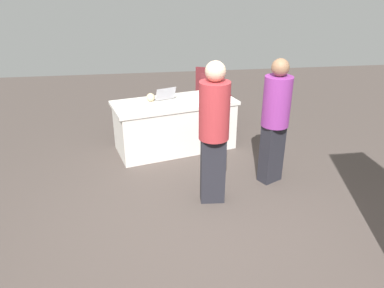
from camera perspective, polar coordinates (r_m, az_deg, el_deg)
name	(u,v)px	position (r m, az deg, el deg)	size (l,w,h in m)	color
ground_plane	(195,229)	(3.99, 0.47, -13.25)	(14.40, 14.40, 0.00)	#4C423D
table_foreground	(175,125)	(5.61, -2.68, 3.02)	(1.97, 1.21, 0.77)	silver
chair_tucked_right	(208,87)	(7.06, 2.51, 8.95)	(0.57, 0.57, 0.95)	#9E9993
chair_aisle	(215,96)	(6.45, 3.61, 7.60)	(0.61, 0.61, 0.97)	#9E9993
person_presenter	(214,128)	(4.02, 3.47, 2.54)	(0.37, 0.37, 1.68)	#26262D
person_attendee_standing	(275,117)	(4.59, 12.99, 4.20)	(0.46, 0.46, 1.61)	#26262D
laptop_silver	(169,100)	(5.40, -3.67, 6.89)	(0.40, 0.39, 0.21)	silver
yarn_ball	(151,97)	(5.49, -6.53, 7.32)	(0.12, 0.12, 0.12)	beige
scissors_red	(206,97)	(5.69, 2.28, 7.47)	(0.18, 0.04, 0.01)	red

